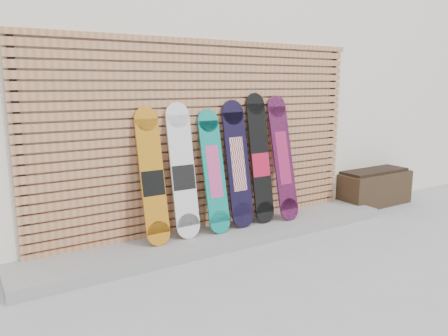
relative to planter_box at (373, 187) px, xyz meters
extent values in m
plane|color=#9A9A9D|center=(-2.63, -0.81, -0.26)|extent=(80.00, 80.00, 0.00)
cube|color=silver|center=(-2.13, 2.69, 1.54)|extent=(12.00, 5.00, 3.60)
cube|color=gray|center=(-2.78, -0.13, -0.20)|extent=(4.60, 0.70, 0.12)
cube|color=#AE6E48|center=(-2.78, 0.16, -0.13)|extent=(4.20, 0.05, 0.08)
cube|color=#AE6E48|center=(-2.78, 0.16, -0.03)|extent=(4.20, 0.05, 0.08)
cube|color=#AE6E48|center=(-2.78, 0.16, 0.07)|extent=(4.20, 0.05, 0.07)
cube|color=#AE6E48|center=(-2.78, 0.16, 0.17)|extent=(4.20, 0.05, 0.07)
cube|color=#AE6E48|center=(-2.78, 0.16, 0.26)|extent=(4.20, 0.05, 0.07)
cube|color=#AE6E48|center=(-2.78, 0.16, 0.36)|extent=(4.20, 0.05, 0.07)
cube|color=#AE6E48|center=(-2.78, 0.16, 0.46)|extent=(4.20, 0.05, 0.07)
cube|color=#AE6E48|center=(-2.78, 0.16, 0.55)|extent=(4.20, 0.05, 0.07)
cube|color=#AE6E48|center=(-2.78, 0.16, 0.65)|extent=(4.20, 0.05, 0.07)
cube|color=#AE6E48|center=(-2.78, 0.16, 0.75)|extent=(4.20, 0.05, 0.08)
cube|color=#AE6E48|center=(-2.78, 0.16, 0.84)|extent=(4.20, 0.05, 0.08)
cube|color=#AE6E48|center=(-2.78, 0.16, 0.94)|extent=(4.20, 0.05, 0.08)
cube|color=#AE6E48|center=(-2.78, 0.16, 1.04)|extent=(4.20, 0.05, 0.08)
cube|color=#AE6E48|center=(-2.78, 0.16, 1.14)|extent=(4.20, 0.05, 0.08)
cube|color=#AE6E48|center=(-2.78, 0.16, 1.23)|extent=(4.20, 0.05, 0.08)
cube|color=#AE6E48|center=(-2.78, 0.16, 1.33)|extent=(4.20, 0.05, 0.08)
cube|color=#AE6E48|center=(-2.78, 0.16, 1.43)|extent=(4.20, 0.05, 0.08)
cube|color=#AE6E48|center=(-2.78, 0.16, 1.52)|extent=(4.20, 0.05, 0.08)
cube|color=#AE6E48|center=(-2.78, 0.16, 1.62)|extent=(4.20, 0.05, 0.08)
cube|color=#AE6E48|center=(-2.78, 0.16, 1.72)|extent=(4.20, 0.05, 0.08)
cube|color=#AE6E48|center=(-2.78, 0.16, 1.81)|extent=(4.20, 0.05, 0.08)
cube|color=#AE6E48|center=(-2.78, 0.16, 1.91)|extent=(4.20, 0.05, 0.08)
cube|color=black|center=(-4.80, 0.18, 0.85)|extent=(0.06, 0.04, 2.23)
cube|color=black|center=(-0.76, 0.18, 0.85)|extent=(0.06, 0.04, 2.23)
cube|color=#AE6E48|center=(-2.78, 0.16, 2.00)|extent=(4.26, 0.07, 0.06)
cube|color=#2E2114|center=(0.00, 0.00, -0.01)|extent=(1.19, 0.50, 0.50)
cube|color=black|center=(0.00, 0.00, 0.25)|extent=(1.09, 0.40, 0.04)
cube|color=#BA7113|center=(-3.58, -0.03, 0.58)|extent=(0.26, 0.27, 1.20)
cylinder|color=#BA7113|center=(-3.58, -0.15, -0.01)|extent=(0.26, 0.07, 0.26)
cylinder|color=#BA7113|center=(-3.58, 0.10, 1.18)|extent=(0.26, 0.07, 0.26)
cube|color=black|center=(-3.58, -0.04, 0.51)|extent=(0.25, 0.08, 0.27)
cube|color=silver|center=(-3.21, -0.01, 0.60)|extent=(0.28, 0.24, 1.21)
cylinder|color=silver|center=(-3.21, -0.12, 0.00)|extent=(0.28, 0.07, 0.28)
cylinder|color=silver|center=(-3.21, 0.10, 1.20)|extent=(0.28, 0.07, 0.28)
cube|color=black|center=(-3.21, -0.03, 0.53)|extent=(0.27, 0.07, 0.27)
cube|color=#0D7F74|center=(-2.83, -0.04, 0.55)|extent=(0.26, 0.28, 1.14)
cylinder|color=#0D7F74|center=(-2.83, -0.16, -0.01)|extent=(0.26, 0.08, 0.26)
cylinder|color=#0D7F74|center=(-2.83, 0.09, 1.12)|extent=(0.26, 0.08, 0.26)
cube|color=#D94C8F|center=(-2.83, -0.04, 0.55)|extent=(0.16, 0.16, 0.59)
cube|color=black|center=(-2.49, -0.02, 0.60)|extent=(0.30, 0.25, 1.21)
cylinder|color=black|center=(-2.49, -0.14, 0.00)|extent=(0.30, 0.08, 0.30)
cylinder|color=black|center=(-2.49, 0.09, 1.21)|extent=(0.30, 0.08, 0.30)
cube|color=silver|center=(-2.49, -0.02, 0.60)|extent=(0.18, 0.15, 0.63)
cube|color=black|center=(-2.16, -0.02, 0.64)|extent=(0.27, 0.26, 1.32)
cylinder|color=black|center=(-2.16, -0.14, -0.01)|extent=(0.27, 0.07, 0.27)
cylinder|color=black|center=(-2.16, 0.10, 1.30)|extent=(0.27, 0.07, 0.27)
cube|color=maroon|center=(-2.16, -0.03, 0.56)|extent=(0.25, 0.08, 0.29)
cube|color=black|center=(-1.83, -0.06, 0.63)|extent=(0.28, 0.32, 1.27)
cylinder|color=black|center=(-1.83, -0.21, -0.01)|extent=(0.28, 0.09, 0.28)
cylinder|color=black|center=(-1.83, 0.09, 1.26)|extent=(0.28, 0.09, 0.28)
cube|color=#971E4F|center=(-1.83, -0.06, 0.63)|extent=(0.17, 0.18, 0.65)
camera|label=1|loc=(-5.32, -4.24, 1.54)|focal=35.00mm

